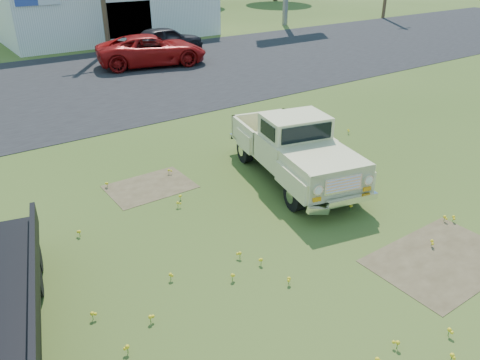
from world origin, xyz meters
name	(u,v)px	position (x,y,z in m)	size (l,w,h in m)	color
ground	(292,220)	(0.00, 0.00, 0.00)	(140.00, 140.00, 0.00)	#344E19
asphalt_lot	(83,84)	(0.00, 15.00, 0.00)	(90.00, 14.00, 0.02)	black
dirt_patch_a	(442,260)	(1.50, -3.00, 0.00)	(3.00, 2.00, 0.01)	#4D4029
dirt_patch_b	(150,187)	(-2.00, 3.50, 0.00)	(2.20, 1.60, 0.01)	#4D4029
commercial_building	(106,6)	(6.00, 26.99, 2.10)	(14.20, 8.20, 4.15)	beige
vintage_pickup_truck	(294,148)	(1.48, 1.68, 0.92)	(1.98, 5.08, 1.84)	beige
red_pickup	(152,50)	(4.45, 16.69, 0.81)	(2.68, 5.82, 1.62)	#9C0E0E
dark_sedan	(166,40)	(6.62, 19.27, 0.78)	(1.84, 4.57, 1.56)	black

